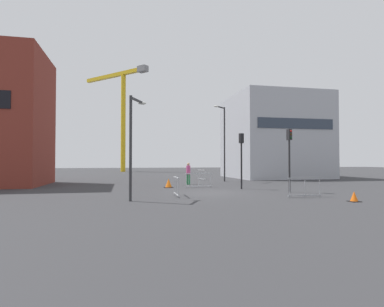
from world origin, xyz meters
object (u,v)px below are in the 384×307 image
object	(u,v)px
streetlamp_short	(133,137)
pedestrian_walking	(188,172)
traffic_cone_striped	(354,197)
traffic_light_median	(241,152)
streetlamp_tall	(223,138)
construction_crane	(122,103)
traffic_light_crosswalk	(289,150)
traffic_cone_by_barrier	(169,183)

from	to	relation	value
streetlamp_short	pedestrian_walking	world-z (taller)	streetlamp_short
traffic_cone_striped	traffic_light_median	bearing A→B (deg)	109.17
pedestrian_walking	streetlamp_tall	bearing A→B (deg)	38.50
construction_crane	streetlamp_tall	size ratio (longest dim) A/B	2.66
traffic_light_crosswalk	traffic_light_median	xyz separation A→B (m)	(-2.12, 2.92, -0.04)
pedestrian_walking	streetlamp_short	bearing A→B (deg)	-115.78
traffic_light_median	traffic_cone_striped	distance (m)	8.73
traffic_light_crosswalk	traffic_cone_striped	world-z (taller)	traffic_light_crosswalk
streetlamp_tall	traffic_cone_striped	bearing A→B (deg)	-84.75
traffic_light_crosswalk	traffic_cone_by_barrier	world-z (taller)	traffic_light_crosswalk
traffic_cone_striped	pedestrian_walking	bearing A→B (deg)	113.75
streetlamp_tall	pedestrian_walking	size ratio (longest dim) A/B	3.94
traffic_cone_striped	streetlamp_short	bearing A→B (deg)	165.63
construction_crane	traffic_cone_by_barrier	bearing A→B (deg)	-84.45
construction_crane	traffic_cone_striped	xyz separation A→B (m)	(11.41, -48.58, -12.87)
streetlamp_short	traffic_cone_by_barrier	world-z (taller)	streetlamp_short
construction_crane	traffic_cone_striped	bearing A→B (deg)	-76.79
traffic_light_crosswalk	pedestrian_walking	world-z (taller)	traffic_light_crosswalk
construction_crane	traffic_light_median	size ratio (longest dim) A/B	4.90
streetlamp_short	traffic_cone_striped	size ratio (longest dim) A/B	10.37
streetlamp_tall	traffic_cone_by_barrier	size ratio (longest dim) A/B	10.81
traffic_light_crosswalk	traffic_cone_striped	size ratio (longest dim) A/B	7.97
streetlamp_short	traffic_light_crosswalk	xyz separation A→B (m)	(9.89, 2.30, -0.50)
traffic_light_crosswalk	traffic_cone_by_barrier	distance (m)	9.06
streetlamp_short	traffic_light_median	size ratio (longest dim) A/B	1.32
pedestrian_walking	traffic_cone_by_barrier	world-z (taller)	pedestrian_walking
traffic_light_crosswalk	streetlamp_tall	bearing A→B (deg)	94.34
streetlamp_short	traffic_cone_by_barrier	size ratio (longest dim) A/B	7.75
traffic_cone_by_barrier	pedestrian_walking	bearing A→B (deg)	52.16
streetlamp_tall	traffic_light_median	world-z (taller)	streetlamp_tall
construction_crane	traffic_cone_striped	size ratio (longest dim) A/B	38.50
streetlamp_tall	streetlamp_short	world-z (taller)	streetlamp_tall
streetlamp_tall	pedestrian_walking	xyz separation A→B (m)	(-4.16, -3.31, -3.21)
construction_crane	streetlamp_short	size ratio (longest dim) A/B	3.71
streetlamp_tall	streetlamp_short	bearing A→B (deg)	-123.97
traffic_cone_striped	traffic_cone_by_barrier	world-z (taller)	traffic_cone_by_barrier
streetlamp_short	pedestrian_walking	size ratio (longest dim) A/B	2.83
streetlamp_short	traffic_cone_by_barrier	distance (m)	8.51
traffic_light_median	traffic_cone_by_barrier	xyz separation A→B (m)	(-4.92, 2.26, -2.35)
traffic_cone_by_barrier	construction_crane	bearing A→B (deg)	95.55
construction_crane	traffic_cone_striped	world-z (taller)	construction_crane
traffic_light_crosswalk	pedestrian_walking	bearing A→B (deg)	122.62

